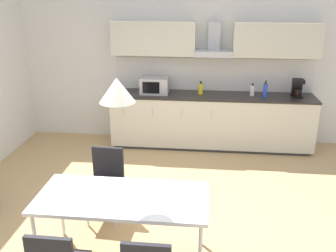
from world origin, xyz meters
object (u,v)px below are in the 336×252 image
object	(u,v)px
pendant_lamp	(117,90)
coffee_maker	(297,88)
microwave	(155,85)
chair_far_left	(106,177)
bottle_white	(252,90)
bottle_blue	(265,90)
bottle_yellow	(201,89)
dining_table	(122,200)

from	to	relation	value
pendant_lamp	coffee_maker	bearing A→B (deg)	53.96
microwave	pendant_lamp	xyz separation A→B (m)	(0.11, -3.11, 0.72)
chair_far_left	bottle_white	bearing A→B (deg)	50.97
bottle_white	bottle_blue	size ratio (longest dim) A/B	0.77
microwave	bottle_blue	bearing A→B (deg)	-1.33
microwave	bottle_yellow	xyz separation A→B (m)	(0.79, 0.03, -0.04)
chair_far_left	bottle_yellow	bearing A→B (deg)	66.16
coffee_maker	dining_table	world-z (taller)	coffee_maker
chair_far_left	pendant_lamp	bearing A→B (deg)	-64.07
bottle_white	chair_far_left	bearing A→B (deg)	-129.03
microwave	chair_far_left	xyz separation A→B (m)	(-0.26, -2.35, -0.54)
bottle_white	bottle_blue	distance (m)	0.21
bottle_white	bottle_yellow	world-z (taller)	bottle_yellow
coffee_maker	pendant_lamp	bearing A→B (deg)	-126.04
dining_table	chair_far_left	xyz separation A→B (m)	(-0.37, 0.76, -0.16)
dining_table	coffee_maker	bearing A→B (deg)	53.96
bottle_blue	microwave	bearing A→B (deg)	178.67
bottle_white	bottle_blue	bearing A→B (deg)	-17.87
bottle_white	dining_table	size ratio (longest dim) A/B	0.13
coffee_maker	bottle_yellow	distance (m)	1.61
coffee_maker	dining_table	size ratio (longest dim) A/B	0.18
coffee_maker	chair_far_left	world-z (taller)	coffee_maker
bottle_white	microwave	bearing A→B (deg)	-179.25
pendant_lamp	microwave	bearing A→B (deg)	92.02
microwave	bottle_blue	xyz separation A→B (m)	(1.86, -0.04, -0.02)
bottle_yellow	chair_far_left	xyz separation A→B (m)	(-1.05, -2.38, -0.50)
bottle_white	dining_table	distance (m)	3.51
chair_far_left	microwave	bearing A→B (deg)	83.66
bottle_blue	pendant_lamp	distance (m)	3.61
coffee_maker	chair_far_left	size ratio (longest dim) A/B	0.34
bottle_yellow	pendant_lamp	distance (m)	3.30
bottle_white	chair_far_left	size ratio (longest dim) A/B	0.24
bottle_yellow	chair_far_left	bearing A→B (deg)	-113.84
microwave	pendant_lamp	world-z (taller)	pendant_lamp
coffee_maker	chair_far_left	bearing A→B (deg)	-138.17
dining_table	pendant_lamp	world-z (taller)	pendant_lamp
bottle_yellow	dining_table	xyz separation A→B (m)	(-0.68, -3.14, -0.34)
dining_table	microwave	bearing A→B (deg)	92.02
bottle_yellow	dining_table	bearing A→B (deg)	-102.21
bottle_white	coffee_maker	bearing A→B (deg)	0.35
bottle_yellow	chair_far_left	size ratio (longest dim) A/B	0.26
chair_far_left	coffee_maker	bearing A→B (deg)	41.83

